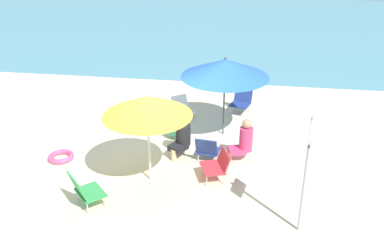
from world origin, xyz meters
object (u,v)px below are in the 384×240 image
at_px(person_a, 243,140).
at_px(person_b, 174,122).
at_px(beach_chair_a, 207,149).
at_px(beach_chair_b, 217,164).
at_px(person_c, 182,137).
at_px(swim_ring, 61,157).
at_px(beach_chair_c, 182,108).
at_px(beach_chair_d, 84,190).
at_px(umbrella_yellow, 147,106).
at_px(beach_chair_e, 242,100).
at_px(umbrella_blue, 225,68).
at_px(warning_sign, 308,160).

distance_m(person_a, person_b, 1.80).
distance_m(beach_chair_a, person_a, 0.78).
height_order(beach_chair_b, person_c, person_c).
height_order(person_b, swim_ring, person_b).
height_order(person_c, swim_ring, person_c).
relative_size(beach_chair_c, beach_chair_d, 0.90).
height_order(person_a, swim_ring, person_a).
bearing_deg(person_a, person_b, -38.52).
bearing_deg(umbrella_yellow, beach_chair_e, 65.21).
bearing_deg(umbrella_yellow, beach_chair_a, 40.13).
bearing_deg(umbrella_blue, warning_sign, -65.36).
relative_size(person_b, warning_sign, 0.43).
relative_size(umbrella_yellow, person_a, 1.93).
bearing_deg(swim_ring, beach_chair_b, -4.52).
height_order(umbrella_yellow, person_b, umbrella_yellow).
bearing_deg(person_a, beach_chair_d, 23.71).
xyz_separation_m(beach_chair_a, beach_chair_b, (0.27, -0.64, 0.03)).
height_order(person_b, warning_sign, warning_sign).
height_order(beach_chair_e, person_b, person_b).
bearing_deg(beach_chair_b, person_b, -72.95).
height_order(beach_chair_c, beach_chair_d, beach_chair_d).
bearing_deg(beach_chair_a, person_a, -70.41).
distance_m(beach_chair_e, person_b, 2.29).
distance_m(beach_chair_a, swim_ring, 3.14).
relative_size(beach_chair_a, beach_chair_d, 0.78).
bearing_deg(beach_chair_a, umbrella_blue, -2.53).
bearing_deg(warning_sign, person_a, 126.09).
height_order(beach_chair_a, beach_chair_c, beach_chair_a).
xyz_separation_m(person_b, warning_sign, (2.64, -2.93, 0.92)).
bearing_deg(beach_chair_a, beach_chair_e, -5.53).
bearing_deg(warning_sign, beach_chair_c, 134.16).
bearing_deg(beach_chair_e, beach_chair_b, 11.10).
height_order(umbrella_yellow, beach_chair_d, umbrella_yellow).
distance_m(beach_chair_a, person_c, 0.62).
bearing_deg(person_b, person_a, -2.56).
relative_size(beach_chair_b, warning_sign, 0.33).
xyz_separation_m(beach_chair_b, warning_sign, (1.49, -1.36, 1.03)).
bearing_deg(beach_chair_a, person_b, 51.18).
distance_m(beach_chair_a, beach_chair_b, 0.69).
xyz_separation_m(beach_chair_a, person_c, (-0.57, 0.18, 0.16)).
height_order(umbrella_blue, person_a, umbrella_blue).
height_order(beach_chair_c, swim_ring, beach_chair_c).
height_order(beach_chair_d, beach_chair_e, beach_chair_d).
bearing_deg(beach_chair_d, beach_chair_a, 0.84).
relative_size(beach_chair_e, swim_ring, 1.19).
xyz_separation_m(beach_chair_a, beach_chair_c, (-0.89, 2.04, 0.01)).
xyz_separation_m(warning_sign, swim_ring, (-4.86, 1.63, -1.29)).
bearing_deg(beach_chair_b, umbrella_blue, -108.33).
xyz_separation_m(beach_chair_d, person_c, (1.40, 2.07, 0.09)).
bearing_deg(person_b, umbrella_yellow, -72.00).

